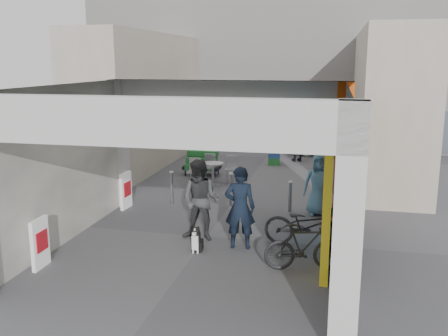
% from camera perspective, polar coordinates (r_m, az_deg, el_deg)
% --- Properties ---
extents(ground, '(90.00, 90.00, 0.00)m').
position_cam_1_polar(ground, '(11.67, -1.93, -7.83)').
color(ground, '#545459').
rests_on(ground, ground).
extents(arcade_canopy, '(6.40, 6.45, 6.40)m').
position_cam_1_polar(arcade_canopy, '(10.19, -0.23, 2.63)').
color(arcade_canopy, '#B8B8B3').
rests_on(arcade_canopy, ground).
extents(far_building, '(18.00, 4.08, 8.00)m').
position_cam_1_polar(far_building, '(24.76, 6.30, 12.08)').
color(far_building, silver).
rests_on(far_building, ground).
extents(plaza_bldg_left, '(2.00, 9.00, 5.00)m').
position_cam_1_polar(plaza_bldg_left, '(19.58, -9.34, 7.63)').
color(plaza_bldg_left, '#B8AB98').
rests_on(plaza_bldg_left, ground).
extents(plaza_bldg_right, '(2.00, 9.00, 5.00)m').
position_cam_1_polar(plaza_bldg_right, '(18.26, 18.11, 6.88)').
color(plaza_bldg_right, '#B8AB98').
rests_on(plaza_bldg_right, ground).
extents(bollard_left, '(0.09, 0.09, 0.92)m').
position_cam_1_polar(bollard_left, '(14.21, -5.99, -2.28)').
color(bollard_left, gray).
rests_on(bollard_left, ground).
extents(bollard_center, '(0.09, 0.09, 0.92)m').
position_cam_1_polar(bollard_center, '(13.94, 0.82, -2.49)').
color(bollard_center, gray).
rests_on(bollard_center, ground).
extents(bollard_right, '(0.09, 0.09, 0.83)m').
position_cam_1_polar(bollard_right, '(13.51, 7.56, -3.29)').
color(bollard_right, gray).
rests_on(bollard_right, ground).
extents(advert_board_near, '(0.11, 0.55, 1.00)m').
position_cam_1_polar(advert_board_near, '(10.48, -20.27, -8.04)').
color(advert_board_near, silver).
rests_on(advert_board_near, ground).
extents(advert_board_far, '(0.13, 0.55, 1.00)m').
position_cam_1_polar(advert_board_far, '(13.96, -11.13, -2.52)').
color(advert_board_far, silver).
rests_on(advert_board_far, ground).
extents(cafe_set, '(1.47, 1.19, 0.89)m').
position_cam_1_polar(cafe_set, '(16.59, -1.42, -0.65)').
color(cafe_set, '#9C9BA0').
rests_on(cafe_set, ground).
extents(produce_stand, '(1.29, 0.70, 0.85)m').
position_cam_1_polar(produce_stand, '(17.77, -2.55, 0.29)').
color(produce_stand, black).
rests_on(produce_stand, ground).
extents(crate_stack, '(0.49, 0.40, 0.56)m').
position_cam_1_polar(crate_stack, '(19.57, 5.73, 1.17)').
color(crate_stack, '#1B6128').
rests_on(crate_stack, ground).
extents(border_collie, '(0.22, 0.43, 0.60)m').
position_cam_1_polar(border_collie, '(10.73, -3.15, -8.33)').
color(border_collie, black).
rests_on(border_collie, ground).
extents(man_with_dog, '(0.71, 0.51, 1.81)m').
position_cam_1_polar(man_with_dog, '(10.73, 1.83, -4.55)').
color(man_with_dog, black).
rests_on(man_with_dog, ground).
extents(man_back_turned, '(0.96, 0.79, 1.85)m').
position_cam_1_polar(man_back_turned, '(11.22, -2.70, -3.71)').
color(man_back_turned, '#393A3C').
rests_on(man_back_turned, ground).
extents(man_elderly, '(0.86, 0.61, 1.66)m').
position_cam_1_polar(man_elderly, '(13.27, 10.80, -1.83)').
color(man_elderly, teal).
rests_on(man_elderly, ground).
extents(man_crates, '(1.02, 0.74, 1.60)m').
position_cam_1_polar(man_crates, '(20.29, 8.47, 2.98)').
color(man_crates, black).
rests_on(man_crates, ground).
extents(bicycle_front, '(1.99, 0.89, 1.01)m').
position_cam_1_polar(bicycle_front, '(11.00, 9.56, -6.48)').
color(bicycle_front, black).
rests_on(bicycle_front, ground).
extents(bicycle_rear, '(1.62, 0.83, 0.94)m').
position_cam_1_polar(bicycle_rear, '(9.88, 9.15, -8.86)').
color(bicycle_rear, black).
rests_on(bicycle_rear, ground).
extents(white_van, '(4.37, 2.26, 1.42)m').
position_cam_1_polar(white_van, '(21.98, 12.78, 3.28)').
color(white_van, silver).
rests_on(white_van, ground).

